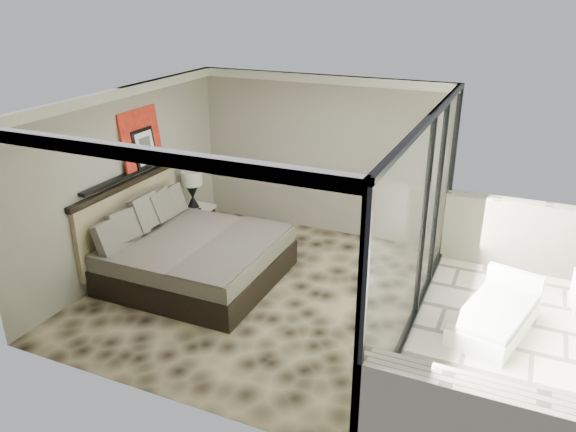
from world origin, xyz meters
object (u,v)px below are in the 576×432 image
at_px(nightstand, 196,220).
at_px(lounger, 496,316).
at_px(bed, 191,254).
at_px(table_lamp, 192,184).

bearing_deg(nightstand, lounger, -18.55).
distance_m(bed, lounger, 4.41).
relative_size(nightstand, table_lamp, 0.83).
bearing_deg(table_lamp, bed, -59.01).
xyz_separation_m(nightstand, lounger, (5.21, -1.00, -0.09)).
bearing_deg(nightstand, bed, -67.65).
bearing_deg(lounger, table_lamp, -176.32).
bearing_deg(bed, nightstand, 120.07).
bearing_deg(lounger, nightstand, -176.36).
bearing_deg(lounger, bed, -160.10).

